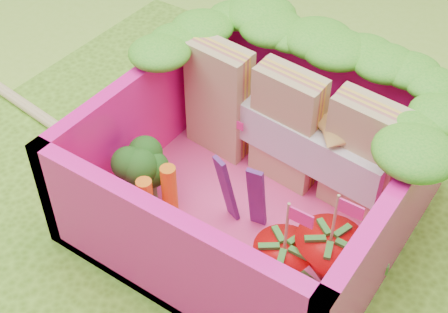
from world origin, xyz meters
name	(u,v)px	position (x,y,z in m)	size (l,w,h in m)	color
ground	(196,185)	(0.00, 0.00, 0.00)	(14.00, 14.00, 0.00)	#8FC537
placemat	(196,182)	(0.00, 0.00, 0.01)	(2.60, 2.60, 0.03)	#578C1F
bento_floor	(255,207)	(0.34, -0.01, 0.06)	(1.30, 1.30, 0.05)	#EC3C83
bento_box	(257,167)	(0.34, -0.01, 0.31)	(1.30, 1.30, 0.55)	#FF1595
lettuce_ruffle	(317,52)	(0.34, 0.47, 0.64)	(1.43, 0.77, 0.11)	#269C1C
sandwich_stack	(288,128)	(0.35, 0.24, 0.36)	(1.07, 0.27, 0.57)	tan
broccoli	(141,172)	(-0.08, -0.28, 0.27)	(0.33, 0.33, 0.26)	#5C8C44
carrot_sticks	(158,197)	(0.04, -0.32, 0.21)	(0.12, 0.17, 0.28)	orange
purple_wedges	(242,193)	(0.36, -0.15, 0.27)	(0.20, 0.06, 0.38)	#511B60
strawberry_left	(283,266)	(0.67, -0.34, 0.21)	(0.24, 0.24, 0.48)	red
strawberry_right	(327,262)	(0.81, -0.23, 0.22)	(0.27, 0.27, 0.51)	red
snap_peas	(303,275)	(0.73, -0.26, 0.11)	(0.66, 0.52, 0.05)	green
chopsticks	(44,118)	(-0.94, -0.10, 0.05)	(2.35, 0.35, 0.04)	#DAC377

